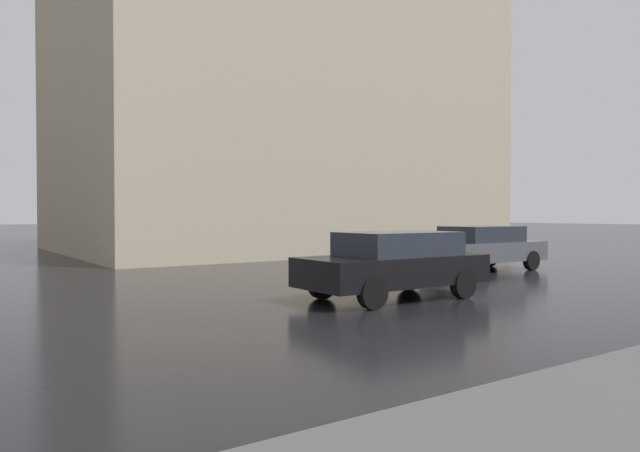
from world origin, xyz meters
TOP-DOWN VIEW (x-y plane):
  - haussmann_block_corner at (19.94, -18.98)m, footprint 14.88×20.17m
  - car_black at (2.50, -11.94)m, footprint 1.85×4.10m
  - car_dark_grey at (5.50, -18.48)m, footprint 1.85×4.10m

SIDE VIEW (x-z plane):
  - car_black at x=2.50m, z-range 0.05..1.46m
  - car_dark_grey at x=5.50m, z-range 0.05..1.46m
  - haussmann_block_corner at x=19.94m, z-range -0.21..20.41m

